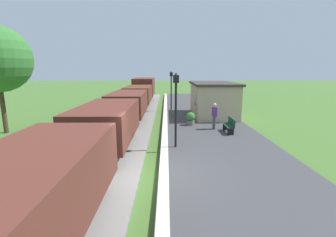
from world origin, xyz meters
TOP-DOWN VIEW (x-y plane):
  - ground_plane at (0.00, 0.00)m, footprint 160.00×160.00m
  - platform_slab at (3.20, 0.00)m, footprint 6.00×60.00m
  - platform_edge_stripe at (0.40, 0.00)m, footprint 0.36×60.00m
  - track_ballast at (-2.40, 0.00)m, footprint 3.80×60.00m
  - rail_near at (-1.68, 0.00)m, footprint 0.07×60.00m
  - rail_far at (-3.12, 0.00)m, footprint 0.07×60.00m
  - freight_train at (-2.40, 10.25)m, footprint 2.50×32.60m
  - station_hut at (4.40, 11.41)m, footprint 3.50×5.80m
  - bench_near_hut at (4.39, 5.84)m, footprint 0.42×1.50m
  - person_waiting at (3.61, 6.70)m, footprint 0.29×0.41m
  - potted_planter at (2.19, 7.84)m, footprint 0.64×0.64m
  - lamp_post_near at (0.96, 3.06)m, footprint 0.28×0.28m
  - lamp_post_far at (0.96, 14.26)m, footprint 0.28×0.28m

SIDE VIEW (x-z plane):
  - ground_plane at x=0.00m, z-range 0.00..0.00m
  - track_ballast at x=-2.40m, z-range 0.00..0.12m
  - platform_slab at x=3.20m, z-range 0.00..0.25m
  - rail_near at x=-1.68m, z-range 0.12..0.26m
  - rail_far at x=-3.12m, z-range 0.12..0.26m
  - platform_edge_stripe at x=0.40m, z-range 0.25..0.26m
  - bench_near_hut at x=4.39m, z-range 0.27..1.18m
  - potted_planter at x=2.19m, z-range 0.26..1.18m
  - person_waiting at x=3.61m, z-range 0.33..2.04m
  - freight_train at x=-2.40m, z-range 0.10..2.82m
  - station_hut at x=4.40m, z-range 0.26..3.04m
  - lamp_post_near at x=0.96m, z-range 0.95..4.65m
  - lamp_post_far at x=0.96m, z-range 0.95..4.65m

